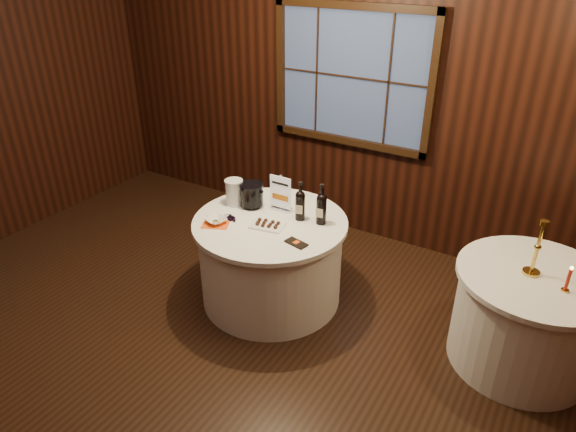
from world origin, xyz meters
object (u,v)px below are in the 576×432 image
Objects in this scene: main_table at (271,260)px; brass_candlestick at (536,255)px; sign_stand at (281,198)px; port_bottle_left at (300,203)px; chocolate_box at (296,243)px; chocolate_plate at (267,225)px; port_bottle_right at (321,207)px; red_candle at (568,281)px; side_table at (526,319)px; glass_pitcher at (234,192)px; grape_bunch at (233,217)px; cracker_bowl at (216,220)px; ice_bucket at (252,195)px.

main_table is 3.07× the size of brass_candlestick.
port_bottle_left is at bearing -15.07° from sign_stand.
chocolate_box is at bearing -79.53° from port_bottle_left.
port_bottle_right is at bearing 38.55° from chocolate_plate.
chocolate_plate is 1.52× the size of red_candle.
main_table is 2.02m from side_table.
sign_stand is (-2.02, -0.09, 0.49)m from side_table.
glass_pitcher is (-0.40, -0.11, 0.00)m from sign_stand.
port_bottle_left is at bearing 37.17° from main_table.
chocolate_plate is at bearing 173.83° from chocolate_box.
port_bottle_left is 0.32m from chocolate_plate.
port_bottle_right reaches higher than chocolate_box.
sign_stand is at bearing 96.56° from main_table.
port_bottle_right reaches higher than sign_stand.
main_table is at bearing 27.20° from grape_bunch.
chocolate_plate reaches higher than side_table.
glass_pitcher is (-0.46, 0.19, 0.10)m from chocolate_plate.
chocolate_box is 1.85m from red_candle.
sign_stand is 0.78× the size of brass_candlestick.
side_table is 0.53m from brass_candlestick.
port_bottle_left is 0.80× the size of brass_candlestick.
brass_candlestick is at bearing 13.53° from cracker_bowl.
port_bottle_right is at bearing 101.39° from chocolate_box.
red_candle reaches higher than cracker_bowl.
port_bottle_right reaches higher than grape_bunch.
brass_candlestick is (1.92, 0.39, 0.13)m from chocolate_plate.
chocolate_box reaches higher than side_table.
chocolate_box is 1.09× the size of grape_bunch.
port_bottle_right is 0.65m from ice_bucket.
brass_candlestick is (2.23, 0.16, 0.04)m from ice_bucket.
chocolate_box is 0.86m from glass_pitcher.
cracker_bowl is at bearing -67.25° from glass_pitcher.
ice_bucket is (-0.27, 0.13, 0.49)m from main_table.
brass_candlestick is (2.38, 0.20, 0.04)m from glass_pitcher.
port_bottle_left is 0.47m from ice_bucket.
ice_bucket is (-0.65, -0.05, -0.04)m from port_bottle_right.
cracker_bowl is 2.57m from red_candle.
brass_candlestick is (1.98, 0.09, 0.04)m from sign_stand.
glass_pitcher is at bearing -177.75° from red_candle.
brass_candlestick is at bearing -0.88° from port_bottle_right.
sign_stand reaches higher than glass_pitcher.
main_table is at bearing -1.38° from glass_pitcher.
sign_stand is at bearing 170.72° from port_bottle_right.
glass_pitcher reaches higher than side_table.
main_table is 2.23m from red_candle.
chocolate_plate is at bearing -36.43° from ice_bucket.
brass_candlestick is (1.58, 0.12, 0.00)m from port_bottle_right.
sign_stand is at bearing 54.20° from grape_bunch.
chocolate_box is (-0.01, -0.38, -0.14)m from port_bottle_right.
sign_stand is at bearing 16.74° from ice_bucket.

